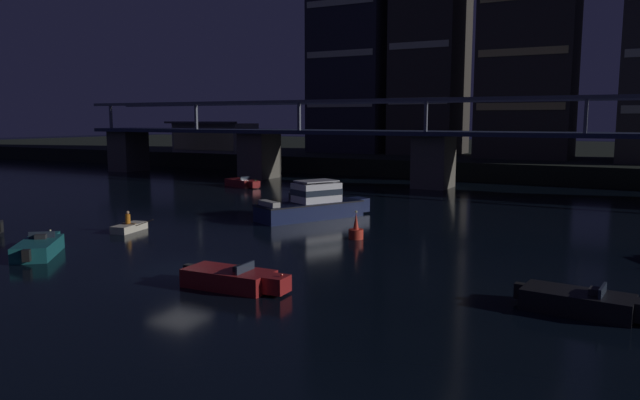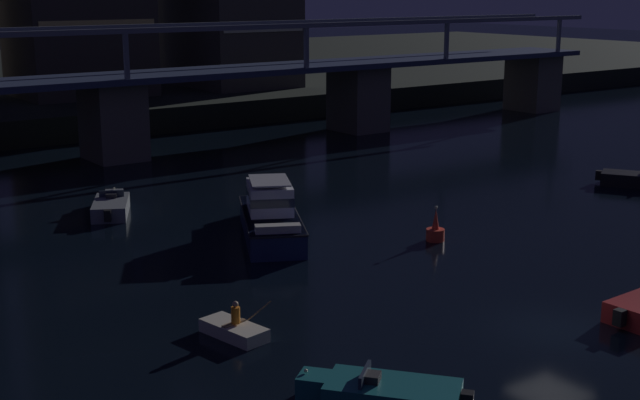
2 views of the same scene
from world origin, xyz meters
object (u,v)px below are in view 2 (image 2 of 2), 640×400
object	(u,v)px
cabin_cruiser_near_left	(270,215)
channel_buoy	(435,231)
speedboat_near_right	(638,180)
speedboat_far_center	(111,206)
dinghy_with_paddler	(234,329)
river_bridge	(112,102)
speedboat_mid_left	(386,395)

from	to	relation	value
cabin_cruiser_near_left	channel_buoy	size ratio (longest dim) A/B	5.15
cabin_cruiser_near_left	channel_buoy	bearing A→B (deg)	-42.43
speedboat_near_right	speedboat_far_center	xyz separation A→B (m)	(-29.35, 12.68, 0.00)
cabin_cruiser_near_left	speedboat_near_right	bearing A→B (deg)	-9.14
speedboat_far_center	dinghy_with_paddler	world-z (taller)	dinghy_with_paddler
channel_buoy	dinghy_with_paddler	bearing A→B (deg)	-161.37
speedboat_far_center	river_bridge	bearing A→B (deg)	66.41
cabin_cruiser_near_left	dinghy_with_paddler	xyz separation A→B (m)	(-8.07, -10.25, -0.77)
cabin_cruiser_near_left	speedboat_mid_left	xyz separation A→B (m)	(-7.18, -17.52, -0.64)
river_bridge	cabin_cruiser_near_left	bearing A→B (deg)	-94.01
cabin_cruiser_near_left	speedboat_far_center	bearing A→B (deg)	118.57
cabin_cruiser_near_left	speedboat_far_center	distance (m)	9.95
river_bridge	channel_buoy	size ratio (longest dim) A/B	53.90
cabin_cruiser_near_left	dinghy_with_paddler	size ratio (longest dim) A/B	3.29
speedboat_near_right	speedboat_mid_left	world-z (taller)	same
cabin_cruiser_near_left	speedboat_mid_left	world-z (taller)	cabin_cruiser_near_left
speedboat_near_right	channel_buoy	bearing A→B (deg)	-175.24
cabin_cruiser_near_left	speedboat_far_center	xyz separation A→B (m)	(-4.75, 8.73, -0.64)
speedboat_mid_left	cabin_cruiser_near_left	bearing A→B (deg)	67.73
speedboat_near_right	speedboat_far_center	bearing A→B (deg)	156.63
speedboat_near_right	speedboat_far_center	size ratio (longest dim) A/B	0.98
cabin_cruiser_near_left	river_bridge	bearing A→B (deg)	85.99
cabin_cruiser_near_left	dinghy_with_paddler	distance (m)	13.07
speedboat_mid_left	speedboat_near_right	bearing A→B (deg)	23.12
dinghy_with_paddler	river_bridge	bearing A→B (deg)	73.89
river_bridge	speedboat_mid_left	distance (m)	41.98
cabin_cruiser_near_left	speedboat_near_right	world-z (taller)	cabin_cruiser_near_left
speedboat_near_right	dinghy_with_paddler	bearing A→B (deg)	-169.09
river_bridge	channel_buoy	bearing A→B (deg)	-81.37
speedboat_mid_left	channel_buoy	world-z (taller)	channel_buoy
river_bridge	dinghy_with_paddler	world-z (taller)	river_bridge
river_bridge	cabin_cruiser_near_left	xyz separation A→B (m)	(-1.64, -23.35, -3.06)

